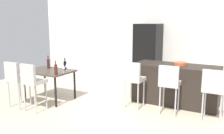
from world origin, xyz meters
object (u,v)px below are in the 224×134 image
Objects in this scene: wine_bottle_middle at (48,64)px; refrigerator at (148,54)px; dining_chair_far at (32,80)px; wine_bottle_left at (65,65)px; wine_glass_far at (64,67)px; fruit_bowl at (181,64)px; bar_chair_middle at (169,82)px; wine_glass_near at (49,63)px; bar_chair_left at (133,77)px; dining_table at (49,74)px; wine_bottle_right at (56,69)px; dining_chair_near at (16,77)px; bar_chair_right at (214,87)px; wine_glass_end at (67,65)px; kitchen_island at (175,84)px.

refrigerator reaches higher than wine_bottle_middle.
dining_chair_far is 1.05m from wine_bottle_left.
fruit_bowl is at bearing 27.71° from wine_glass_far.
bar_chair_middle is 3.05m from wine_bottle_middle.
wine_glass_far is 0.79m from wine_glass_near.
bar_chair_left is at bearing -179.99° from bar_chair_middle.
dining_table is 3.42× the size of wine_bottle_middle.
wine_bottle_right is at bearing -109.37° from refrigerator.
dining_chair_near is 3.74m from fruit_bowl.
wine_bottle_right reaches higher than wine_bottle_left.
dining_chair_far is (-3.44, -1.24, 0.00)m from bar_chair_right.
bar_chair_right is at bearing -0.00° from bar_chair_left.
wine_bottle_middle reaches higher than bar_chair_left.
dining_chair_far reaches higher than wine_bottle_left.
wine_bottle_middle is at bearing -176.76° from wine_glass_end.
kitchen_island is 2.64m from wine_glass_end.
dining_chair_far is at bearing -104.85° from wine_glass_far.
wine_bottle_right reaches higher than bar_chair_right.
bar_chair_right is 3.30m from wine_bottle_right.
wine_glass_end is at bearing -31.86° from wine_bottle_left.
wine_bottle_right is 1.07× the size of wine_bottle_left.
wine_glass_end is (0.13, 0.97, 0.17)m from dining_chair_far.
dining_table is at bearing -45.70° from wine_glass_near.
kitchen_island is at bearing 46.63° from bar_chair_left.
bar_chair_left and dining_chair_far have the same top height.
bar_chair_left is 2.10m from dining_table.
bar_chair_middle is 2.58m from refrigerator.
dining_chair_far reaches higher than dining_table.
fruit_bowl is at bearing 33.27° from dining_chair_near.
refrigerator reaches higher than wine_glass_far.
wine_glass_end is (0.56, 0.03, -0.00)m from wine_bottle_middle.
wine_bottle_left is at bearing 43.13° from dining_table.
fruit_bowl is at bearing 17.39° from wine_glass_near.
wine_glass_near is 0.59× the size of fruit_bowl.
wine_bottle_left is at bearing -158.63° from fruit_bowl.
wine_glass_near is (-0.57, 0.02, 0.01)m from wine_bottle_left.
wine_bottle_left is 2.77m from fruit_bowl.
wine_bottle_left reaches higher than wine_glass_end.
wine_bottle_left is 2.71m from refrigerator.
bar_chair_left is 1.00× the size of dining_chair_near.
fruit_bowl is (0.09, 0.02, 0.50)m from kitchen_island.
wine_bottle_left is 1.72× the size of wine_glass_far.
wine_glass_near is (-2.33, -0.18, 0.17)m from bar_chair_left.
bar_chair_left is at bearing 6.70° from wine_bottle_left.
wine_bottle_middle is 1.88× the size of wine_glass_end.
bar_chair_left is 3.21× the size of wine_bottle_middle.
dining_chair_far reaches higher than wine_glass_end.
wine_glass_far is at bearing -152.29° from fruit_bowl.
wine_glass_end is at bearing -114.68° from refrigerator.
wine_glass_near is at bearing -176.66° from bar_chair_middle.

